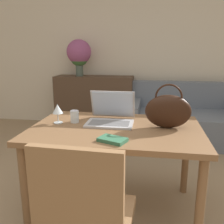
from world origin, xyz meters
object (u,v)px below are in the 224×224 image
object	(u,v)px
chair	(85,216)
laptop	(111,114)
drinking_glass	(75,116)
flower_vase	(79,54)
handbag	(168,111)
couch	(183,121)
wine_glass	(58,110)

from	to	relation	value
chair	laptop	bearing A→B (deg)	93.73
drinking_glass	flower_vase	bearing A→B (deg)	105.17
handbag	flower_vase	world-z (taller)	flower_vase
couch	wine_glass	size ratio (longest dim) A/B	10.83
drinking_glass	flower_vase	xyz separation A→B (m)	(-0.57, 2.09, 0.46)
couch	laptop	distance (m)	1.98
laptop	wine_glass	xyz separation A→B (m)	(-0.42, -0.10, 0.05)
laptop	couch	bearing A→B (deg)	65.10
wine_glass	handbag	bearing A→B (deg)	0.64
handbag	flower_vase	bearing A→B (deg)	121.74
couch	drinking_glass	xyz separation A→B (m)	(-1.10, -1.80, 0.50)
handbag	flower_vase	distance (m)	2.52
drinking_glass	handbag	xyz separation A→B (m)	(0.74, -0.03, 0.08)
chair	laptop	distance (m)	0.97
laptop	drinking_glass	distance (m)	0.30
drinking_glass	handbag	distance (m)	0.75
couch	wine_glass	world-z (taller)	wine_glass
chair	drinking_glass	xyz separation A→B (m)	(-0.32, 0.87, 0.26)
handbag	flower_vase	size ratio (longest dim) A/B	0.59
laptop	handbag	world-z (taller)	handbag
wine_glass	couch	bearing A→B (deg)	56.22
chair	wine_glass	distance (m)	1.00
chair	flower_vase	world-z (taller)	flower_vase
laptop	drinking_glass	size ratio (longest dim) A/B	3.71
chair	wine_glass	xyz separation A→B (m)	(-0.45, 0.83, 0.32)
chair	couch	xyz separation A→B (m)	(0.78, 2.67, -0.24)
laptop	wine_glass	bearing A→B (deg)	-166.68
laptop	flower_vase	bearing A→B (deg)	112.98
chair	flower_vase	bearing A→B (deg)	108.82
laptop	flower_vase	distance (m)	2.25
drinking_glass	laptop	bearing A→B (deg)	12.23
flower_vase	laptop	bearing A→B (deg)	-67.02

